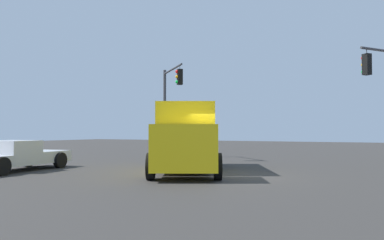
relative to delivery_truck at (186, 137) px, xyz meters
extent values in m
plane|color=#33302D|center=(-2.40, 0.99, -1.55)|extent=(100.00, 100.00, 0.00)
cube|color=yellow|center=(0.30, -0.61, 0.13)|extent=(4.63, 6.09, 2.66)
cube|color=yellow|center=(-1.42, 2.89, -0.35)|extent=(2.99, 2.76, 1.70)
cube|color=black|center=(-1.80, 3.66, -0.01)|extent=(1.84, 0.96, 0.88)
cube|color=#B2B2B7|center=(1.49, -3.03, -1.36)|extent=(2.16, 1.20, 0.21)
cube|color=white|center=(-0.79, -1.14, 0.26)|extent=(2.09, 4.23, 0.36)
cube|color=white|center=(1.39, -0.07, 0.26)|extent=(2.09, 4.23, 0.36)
cylinder|color=black|center=(-2.51, 2.30, -1.05)|extent=(0.69, 1.02, 1.00)
cylinder|color=black|center=(-0.29, 3.40, -1.05)|extent=(0.69, 1.02, 1.00)
cylinder|color=black|center=(-0.28, -2.24, -1.05)|extent=(0.69, 1.02, 1.00)
cylinder|color=black|center=(1.94, -1.14, -1.05)|extent=(0.69, 1.02, 1.00)
cylinder|color=black|center=(0.18, -3.18, -1.05)|extent=(0.69, 1.02, 1.00)
cylinder|color=black|center=(2.41, -2.08, -1.05)|extent=(0.69, 1.02, 1.00)
cylinder|color=#38383D|center=(-7.39, -3.30, 3.84)|extent=(0.03, 0.03, 0.25)
cube|color=black|center=(-7.39, -3.30, 3.24)|extent=(0.42, 0.42, 0.95)
sphere|color=red|center=(-7.25, -3.40, 3.55)|extent=(0.20, 0.20, 0.20)
sphere|color=#EFA314|center=(-7.25, -3.40, 3.24)|extent=(0.20, 0.20, 0.20)
sphere|color=#19CC4C|center=(-7.25, -3.40, 2.93)|extent=(0.20, 0.20, 0.20)
cylinder|color=#38383D|center=(5.49, -7.20, 1.48)|extent=(0.20, 0.20, 6.06)
cylinder|color=#38383D|center=(4.07, -5.81, 4.25)|extent=(2.92, 2.86, 0.12)
cylinder|color=#38383D|center=(2.90, -4.67, 4.13)|extent=(0.03, 0.03, 0.25)
cube|color=black|center=(2.90, -4.67, 3.53)|extent=(0.42, 0.42, 0.95)
sphere|color=red|center=(3.03, -4.54, 3.84)|extent=(0.20, 0.20, 0.20)
sphere|color=#EFA314|center=(3.03, -4.54, 3.53)|extent=(0.20, 0.20, 0.20)
sphere|color=#19CC4C|center=(3.03, -4.54, 3.22)|extent=(0.20, 0.20, 0.20)
cube|color=#B7BABF|center=(6.90, 3.71, -0.72)|extent=(2.12, 1.90, 1.10)
cube|color=black|center=(6.90, 3.71, -0.43)|extent=(1.94, 1.61, 0.48)
cube|color=#B7BABF|center=(7.10, 1.87, -1.00)|extent=(2.15, 2.20, 0.55)
cylinder|color=black|center=(5.75, 5.06, -1.17)|extent=(0.32, 0.78, 0.76)
cylinder|color=black|center=(6.11, 1.65, -1.17)|extent=(0.32, 0.78, 0.76)
cylinder|color=black|center=(8.11, 1.86, -1.17)|extent=(0.32, 0.78, 0.76)
camera|label=1|loc=(-7.88, 15.03, 0.26)|focal=34.86mm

